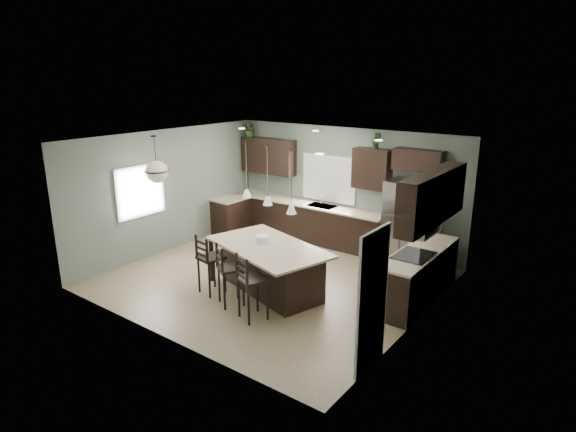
# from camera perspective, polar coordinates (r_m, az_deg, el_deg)

# --- Properties ---
(ground) EXTENTS (6.00, 6.00, 0.00)m
(ground) POSITION_cam_1_polar(r_m,az_deg,el_deg) (9.77, -1.89, -7.48)
(ground) COLOR #9E8466
(ground) RESTS_ON ground
(pantry_door) EXTENTS (0.04, 0.82, 2.04)m
(pantry_door) POSITION_cam_1_polar(r_m,az_deg,el_deg) (6.70, 9.96, -9.88)
(pantry_door) COLOR white
(pantry_door) RESTS_ON ground
(window_back) EXTENTS (1.35, 0.02, 1.00)m
(window_back) POSITION_cam_1_polar(r_m,az_deg,el_deg) (11.66, 4.90, 4.44)
(window_back) COLOR white
(window_back) RESTS_ON room_shell
(window_left) EXTENTS (0.02, 1.10, 1.00)m
(window_left) POSITION_cam_1_polar(r_m,az_deg,el_deg) (10.83, -17.15, 2.84)
(window_left) COLOR white
(window_left) RESTS_ON room_shell
(left_return_cabs) EXTENTS (0.60, 0.90, 0.90)m
(left_return_cabs) POSITION_cam_1_polar(r_m,az_deg,el_deg) (12.50, -6.75, 0.00)
(left_return_cabs) COLOR black
(left_return_cabs) RESTS_ON ground
(left_return_countertop) EXTENTS (0.66, 0.96, 0.04)m
(left_return_countertop) POSITION_cam_1_polar(r_m,az_deg,el_deg) (12.36, -6.76, 2.08)
(left_return_countertop) COLOR beige
(left_return_countertop) RESTS_ON left_return_cabs
(back_lower_cabs) EXTENTS (4.20, 0.60, 0.90)m
(back_lower_cabs) POSITION_cam_1_polar(r_m,az_deg,el_deg) (11.94, 2.22, -0.68)
(back_lower_cabs) COLOR black
(back_lower_cabs) RESTS_ON ground
(back_countertop) EXTENTS (4.20, 0.66, 0.04)m
(back_countertop) POSITION_cam_1_polar(r_m,az_deg,el_deg) (11.79, 2.19, 1.48)
(back_countertop) COLOR beige
(back_countertop) RESTS_ON back_lower_cabs
(sink_inset) EXTENTS (0.70, 0.45, 0.01)m
(sink_inset) POSITION_cam_1_polar(r_m,az_deg,el_deg) (11.55, 4.03, 1.21)
(sink_inset) COLOR gray
(sink_inset) RESTS_ON back_countertop
(faucet) EXTENTS (0.02, 0.02, 0.28)m
(faucet) POSITION_cam_1_polar(r_m,az_deg,el_deg) (11.49, 3.96, 1.87)
(faucet) COLOR silver
(faucet) RESTS_ON back_countertop
(back_upper_left) EXTENTS (1.55, 0.34, 0.90)m
(back_upper_left) POSITION_cam_1_polar(r_m,az_deg,el_deg) (12.46, -2.33, 7.13)
(back_upper_left) COLOR black
(back_upper_left) RESTS_ON room_shell
(back_upper_right) EXTENTS (0.85, 0.34, 0.90)m
(back_upper_right) POSITION_cam_1_polar(r_m,az_deg,el_deg) (10.87, 9.92, 5.53)
(back_upper_right) COLOR black
(back_upper_right) RESTS_ON room_shell
(fridge_header) EXTENTS (1.05, 0.34, 0.45)m
(fridge_header) POSITION_cam_1_polar(r_m,az_deg,el_deg) (10.40, 15.18, 6.40)
(fridge_header) COLOR black
(fridge_header) RESTS_ON room_shell
(right_lower_cabs) EXTENTS (0.60, 2.35, 0.90)m
(right_lower_cabs) POSITION_cam_1_polar(r_m,az_deg,el_deg) (9.07, 15.26, -6.96)
(right_lower_cabs) COLOR black
(right_lower_cabs) RESTS_ON ground
(right_countertop) EXTENTS (0.66, 2.35, 0.04)m
(right_countertop) POSITION_cam_1_polar(r_m,az_deg,el_deg) (8.90, 15.37, -4.15)
(right_countertop) COLOR beige
(right_countertop) RESTS_ON right_lower_cabs
(cooktop) EXTENTS (0.58, 0.75, 0.02)m
(cooktop) POSITION_cam_1_polar(r_m,az_deg,el_deg) (8.65, 14.70, -4.53)
(cooktop) COLOR black
(cooktop) RESTS_ON right_countertop
(wall_oven_front) EXTENTS (0.01, 0.72, 0.60)m
(wall_oven_front) POSITION_cam_1_polar(r_m,az_deg,el_deg) (8.94, 12.77, -7.13)
(wall_oven_front) COLOR gray
(wall_oven_front) RESTS_ON right_lower_cabs
(right_upper_cabs) EXTENTS (0.34, 2.35, 0.90)m
(right_upper_cabs) POSITION_cam_1_polar(r_m,az_deg,el_deg) (8.56, 16.81, 2.13)
(right_upper_cabs) COLOR black
(right_upper_cabs) RESTS_ON room_shell
(microwave) EXTENTS (0.40, 0.75, 0.40)m
(microwave) POSITION_cam_1_polar(r_m,az_deg,el_deg) (8.43, 15.62, -0.81)
(microwave) COLOR gray
(microwave) RESTS_ON right_upper_cabs
(refrigerator) EXTENTS (0.90, 0.74, 1.85)m
(refrigerator) POSITION_cam_1_polar(r_m,az_deg,el_deg) (10.49, 14.00, -0.90)
(refrigerator) COLOR #92929A
(refrigerator) RESTS_ON ground
(kitchen_island) EXTENTS (2.64, 1.94, 0.92)m
(kitchen_island) POSITION_cam_1_polar(r_m,az_deg,el_deg) (9.06, -2.33, -6.29)
(kitchen_island) COLOR black
(kitchen_island) RESTS_ON ground
(serving_dish) EXTENTS (0.24, 0.24, 0.14)m
(serving_dish) POSITION_cam_1_polar(r_m,az_deg,el_deg) (9.02, -3.09, -2.78)
(serving_dish) COLOR white
(serving_dish) RESTS_ON kitchen_island
(bar_stool_left) EXTENTS (0.50, 0.50, 1.15)m
(bar_stool_left) POSITION_cam_1_polar(r_m,az_deg,el_deg) (9.09, -9.07, -5.65)
(bar_stool_left) COLOR black
(bar_stool_left) RESTS_ON ground
(bar_stool_center) EXTENTS (0.58, 0.58, 1.14)m
(bar_stool_center) POSITION_cam_1_polar(r_m,az_deg,el_deg) (8.60, -6.81, -6.91)
(bar_stool_center) COLOR black
(bar_stool_center) RESTS_ON ground
(bar_stool_right) EXTENTS (0.56, 0.56, 1.17)m
(bar_stool_right) POSITION_cam_1_polar(r_m,az_deg,el_deg) (8.08, -4.18, -8.33)
(bar_stool_right) COLOR black
(bar_stool_right) RESTS_ON ground
(pendant_left) EXTENTS (0.17, 0.17, 1.10)m
(pendant_left) POSITION_cam_1_polar(r_m,az_deg,el_deg) (9.10, -4.99, 5.54)
(pendant_left) COLOR white
(pendant_left) RESTS_ON room_shell
(pendant_center) EXTENTS (0.17, 0.17, 1.10)m
(pendant_center) POSITION_cam_1_polar(r_m,az_deg,el_deg) (8.53, -2.47, 4.85)
(pendant_center) COLOR white
(pendant_center) RESTS_ON room_shell
(pendant_right) EXTENTS (0.17, 0.17, 1.10)m
(pendant_right) POSITION_cam_1_polar(r_m,az_deg,el_deg) (7.98, 0.41, 4.05)
(pendant_right) COLOR silver
(pendant_right) RESTS_ON room_shell
(chandelier) EXTENTS (0.50, 0.50, 0.98)m
(chandelier) POSITION_cam_1_polar(r_m,az_deg,el_deg) (10.16, -15.41, 6.50)
(chandelier) COLOR beige
(chandelier) RESTS_ON room_shell
(plant_back_left) EXTENTS (0.39, 0.34, 0.40)m
(plant_back_left) POSITION_cam_1_polar(r_m,az_deg,el_deg) (12.72, -4.53, 10.24)
(plant_back_left) COLOR #2A4D21
(plant_back_left) RESTS_ON back_upper_left
(plant_back_right) EXTENTS (0.23, 0.19, 0.38)m
(plant_back_right) POSITION_cam_1_polar(r_m,az_deg,el_deg) (10.70, 10.46, 8.80)
(plant_back_right) COLOR #27491F
(plant_back_right) RESTS_ON back_upper_right
(room_shell) EXTENTS (6.00, 6.00, 6.00)m
(room_shell) POSITION_cam_1_polar(r_m,az_deg,el_deg) (9.22, -1.99, 2.22)
(room_shell) COLOR slate
(room_shell) RESTS_ON ground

